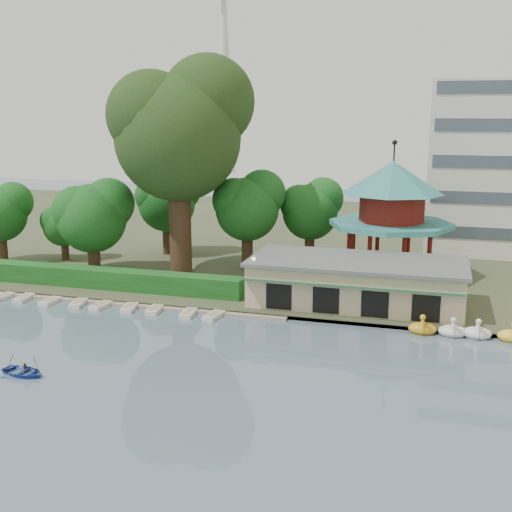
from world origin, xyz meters
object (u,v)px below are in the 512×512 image
at_px(boathouse, 357,281).
at_px(big_tree, 180,126).
at_px(pavilion, 392,208).
at_px(rowboat_with_passengers, 23,368).
at_px(dock, 105,301).

height_order(boathouse, big_tree, big_tree).
height_order(pavilion, rowboat_with_passengers, pavilion).
bearing_deg(rowboat_with_passengers, big_tree, 89.69).
relative_size(pavilion, big_tree, 0.61).
height_order(pavilion, big_tree, big_tree).
relative_size(boathouse, pavilion, 1.38).
distance_m(dock, boathouse, 22.62).
xyz_separation_m(dock, pavilion, (24.00, 14.80, 7.36)).
bearing_deg(big_tree, rowboat_with_passengers, -90.31).
bearing_deg(pavilion, big_tree, -169.67).
relative_size(dock, big_tree, 1.53).
bearing_deg(rowboat_with_passengers, boathouse, 47.73).
height_order(dock, rowboat_with_passengers, rowboat_with_passengers).
bearing_deg(boathouse, rowboat_with_passengers, -132.27).
bearing_deg(big_tree, boathouse, -18.31).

